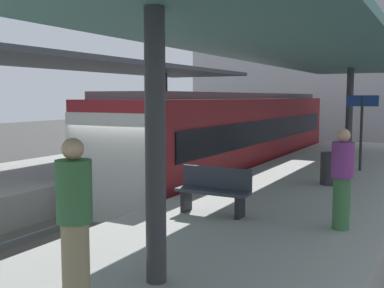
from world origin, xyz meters
The scene contains 15 objects.
ground_plane centered at (0.00, 0.00, 0.00)m, with size 80.00×80.00×0.00m, color #383835.
platform_left centered at (-3.80, 0.00, 0.50)m, with size 4.40×28.00×1.00m, color #9E9E99.
platform_right centered at (3.80, 0.00, 0.50)m, with size 4.40×28.00×1.00m, color #9E9E99.
track_ballast centered at (0.00, 0.00, 0.10)m, with size 3.20×28.00×0.20m, color #59544C.
rail_near_side centered at (-0.72, 0.00, 0.27)m, with size 0.08×28.00×0.14m, color slate.
rail_far_side centered at (0.72, 0.00, 0.27)m, with size 0.08×28.00×0.14m, color slate.
commuter_train centered at (0.00, 6.48, 1.73)m, with size 2.78×14.80×3.10m.
canopy_left centered at (-3.80, 1.40, 4.20)m, with size 4.18×21.00×3.33m.
canopy_right centered at (3.80, 1.40, 4.21)m, with size 4.18×21.00×3.33m.
platform_bench centered at (3.01, -1.68, 1.46)m, with size 1.40×0.41×0.86m.
platform_sign centered at (4.62, 4.95, 2.62)m, with size 0.90×0.08×2.21m.
litter_bin centered at (4.29, 2.27, 1.40)m, with size 0.44×0.44×0.80m, color #2D2D30.
passenger_near_bench centered at (3.49, -5.92, 1.92)m, with size 0.36×0.36×1.77m.
passenger_mid_platform centered at (5.29, -1.62, 1.86)m, with size 0.36×0.36×1.66m.
station_building_backdrop centered at (1.59, 20.00, 5.50)m, with size 18.00×6.00×11.00m, color #B7B2B7.
Camera 1 is at (6.68, -9.38, 3.17)m, focal length 43.67 mm.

